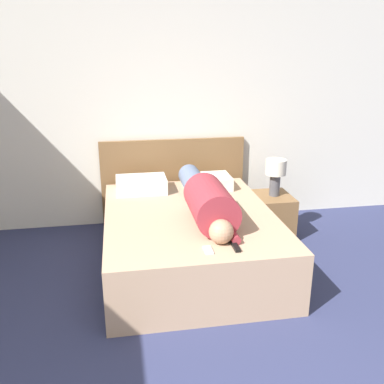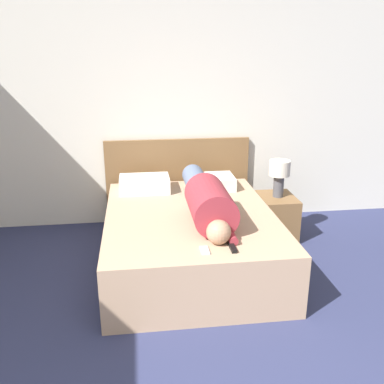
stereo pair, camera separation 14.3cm
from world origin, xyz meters
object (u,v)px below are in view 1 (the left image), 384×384
nightstand (273,215)px  pillow_near_headboard (141,185)px  tv_remote (236,247)px  table_lamp (276,172)px  person_lying (206,199)px  bed (189,239)px  pillow_second (207,182)px  cell_phone (208,250)px

nightstand → pillow_near_headboard: size_ratio=0.93×
pillow_near_headboard → tv_remote: 1.57m
pillow_near_headboard → tv_remote: size_ratio=3.42×
table_lamp → tv_remote: size_ratio=2.59×
table_lamp → person_lying: bearing=-146.1°
bed → nightstand: (0.99, 0.50, -0.03)m
bed → person_lying: 0.44m
table_lamp → pillow_second: 0.72m
bed → pillow_near_headboard: bearing=119.6°
pillow_near_headboard → cell_phone: bearing=-74.6°
nightstand → cell_phone: 1.63m
pillow_near_headboard → tv_remote: (0.61, -1.45, -0.06)m
cell_phone → bed: bearing=90.9°
table_lamp → tv_remote: bearing=-121.4°
bed → pillow_second: 0.82m
table_lamp → person_lying: size_ratio=0.24×
nightstand → cell_phone: (-0.98, -1.27, 0.29)m
nightstand → table_lamp: bearing=-116.6°
nightstand → tv_remote: (-0.77, -1.26, 0.30)m
bed → person_lying: (0.14, -0.08, 0.41)m
pillow_second → tv_remote: size_ratio=3.25×
person_lying → cell_phone: (-0.13, -0.69, -0.15)m
bed → person_lying: bearing=-29.5°
nightstand → table_lamp: size_ratio=1.22×
bed → tv_remote: bearing=-73.8°
bed → pillow_near_headboard: 0.86m
table_lamp → person_lying: person_lying is taller
nightstand → pillow_near_headboard: pillow_near_headboard is taller
bed → tv_remote: 0.84m
bed → tv_remote: tv_remote is taller
pillow_second → cell_phone: (-0.30, -1.45, -0.06)m
tv_remote → nightstand: bearing=58.6°
nightstand → cell_phone: bearing=-127.8°
table_lamp → pillow_near_headboard: (-1.38, 0.19, -0.12)m
pillow_near_headboard → cell_phone: size_ratio=3.94×
pillow_second → cell_phone: bearing=-101.5°
table_lamp → pillow_near_headboard: size_ratio=0.76×
nightstand → person_lying: size_ratio=0.30×
person_lying → pillow_second: bearing=77.3°
nightstand → pillow_near_headboard: 1.44m
pillow_second → pillow_near_headboard: bearing=180.0°
person_lying → cell_phone: bearing=-100.3°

